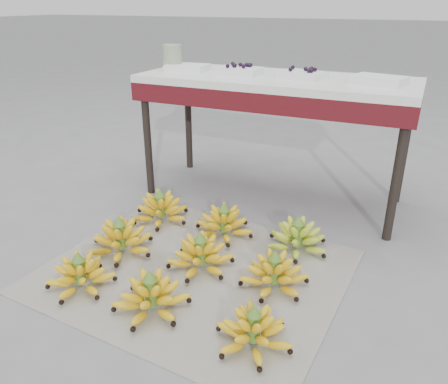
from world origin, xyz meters
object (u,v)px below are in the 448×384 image
at_px(newspaper_mat, 195,271).
at_px(bunch_back_center, 224,224).
at_px(bunch_front_center, 151,296).
at_px(tray_left, 239,71).
at_px(tray_far_right, 379,80).
at_px(glass_jar, 172,57).
at_px(vendor_table, 275,91).
at_px(bunch_front_left, 81,275).
at_px(bunch_mid_left, 121,240).
at_px(bunch_back_right, 297,238).
at_px(bunch_front_right, 253,331).
at_px(tray_far_left, 187,68).
at_px(bunch_mid_right, 274,274).
at_px(bunch_back_left, 161,209).
at_px(bunch_mid_center, 201,255).
at_px(tray_right, 302,75).

relative_size(newspaper_mat, bunch_back_center, 3.68).
distance_m(bunch_front_center, tray_left, 1.38).
height_order(newspaper_mat, tray_left, tray_left).
height_order(tray_left, tray_far_right, tray_left).
bearing_deg(glass_jar, vendor_table, 1.52).
distance_m(newspaper_mat, glass_jar, 1.34).
bearing_deg(bunch_front_left, bunch_mid_left, 81.48).
relative_size(bunch_mid_left, bunch_back_center, 1.16).
bearing_deg(bunch_back_right, bunch_front_left, -153.35).
height_order(bunch_back_right, tray_far_right, tray_far_right).
bearing_deg(bunch_front_left, bunch_front_right, -13.51).
distance_m(tray_far_left, tray_far_right, 1.08).
height_order(bunch_front_left, bunch_mid_left, bunch_mid_left).
distance_m(bunch_back_right, vendor_table, 0.85).
xyz_separation_m(bunch_front_right, tray_far_right, (0.18, 1.20, 0.68)).
bearing_deg(tray_far_left, bunch_mid_right, -44.70).
relative_size(bunch_back_center, tray_left, 1.39).
distance_m(bunch_mid_left, bunch_back_right, 0.84).
height_order(bunch_mid_left, tray_far_right, tray_far_right).
xyz_separation_m(bunch_back_left, glass_jar, (-0.21, 0.54, 0.72)).
bearing_deg(bunch_mid_center, newspaper_mat, -127.49).
distance_m(bunch_front_center, bunch_mid_left, 0.47).
bearing_deg(tray_far_left, bunch_back_left, -78.88).
relative_size(bunch_back_center, tray_far_left, 1.38).
bearing_deg(tray_left, glass_jar, 178.79).
distance_m(bunch_mid_right, tray_right, 1.11).
bearing_deg(bunch_front_right, bunch_mid_center, 150.10).
height_order(bunch_back_right, vendor_table, vendor_table).
relative_size(bunch_front_right, vendor_table, 0.21).
xyz_separation_m(tray_far_left, tray_far_right, (1.08, 0.00, 0.00)).
height_order(bunch_back_left, tray_right, tray_right).
relative_size(bunch_front_center, bunch_front_right, 1.20).
bearing_deg(bunch_front_left, tray_left, 68.04).
height_order(tray_left, tray_right, tray_left).
height_order(bunch_mid_left, bunch_back_right, bunch_mid_left).
bearing_deg(bunch_mid_right, bunch_front_right, -86.33).
xyz_separation_m(bunch_mid_right, bunch_back_right, (0.00, 0.33, 0.00)).
height_order(tray_right, tray_far_right, tray_right).
height_order(bunch_mid_center, glass_jar, glass_jar).
bearing_deg(tray_right, tray_left, -177.61).
bearing_deg(tray_right, bunch_mid_center, -101.30).
distance_m(bunch_mid_center, tray_far_left, 1.20).
relative_size(newspaper_mat, glass_jar, 8.75).
bearing_deg(bunch_back_right, bunch_mid_right, -106.45).
xyz_separation_m(bunch_front_center, tray_far_right, (0.60, 1.19, 0.67)).
bearing_deg(bunch_front_right, glass_jar, 141.96).
height_order(vendor_table, tray_far_left, tray_far_left).
bearing_deg(bunch_mid_center, bunch_back_right, 23.28).
distance_m(bunch_front_right, bunch_mid_center, 0.52).
bearing_deg(vendor_table, bunch_mid_left, -115.07).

